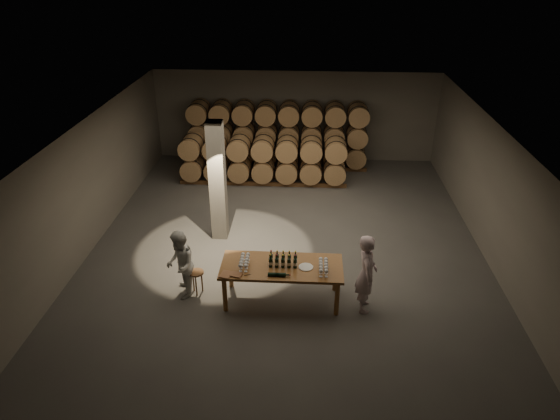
# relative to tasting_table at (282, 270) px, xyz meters

# --- Properties ---
(room) EXTENTS (12.00, 12.00, 12.00)m
(room) POSITION_rel_tasting_table_xyz_m (-1.80, 2.70, 0.80)
(room) COLOR #555250
(room) RESTS_ON ground
(tasting_table) EXTENTS (2.60, 1.10, 0.90)m
(tasting_table) POSITION_rel_tasting_table_xyz_m (0.00, 0.00, 0.00)
(tasting_table) COLOR brown
(tasting_table) RESTS_ON ground
(barrel_stack_back) EXTENTS (6.26, 0.95, 2.31)m
(barrel_stack_back) POSITION_rel_tasting_table_xyz_m (-0.57, 7.70, 0.40)
(barrel_stack_back) COLOR brown
(barrel_stack_back) RESTS_ON ground
(barrel_stack_front) EXTENTS (5.48, 0.95, 1.57)m
(barrel_stack_front) POSITION_rel_tasting_table_xyz_m (-0.96, 6.30, 0.03)
(barrel_stack_front) COLOR brown
(barrel_stack_front) RESTS_ON ground
(bottle_cluster) EXTENTS (0.60, 0.23, 0.32)m
(bottle_cluster) POSITION_rel_tasting_table_xyz_m (0.03, 0.02, 0.22)
(bottle_cluster) COLOR black
(bottle_cluster) RESTS_ON tasting_table
(lying_bottles) EXTENTS (0.47, 0.08, 0.08)m
(lying_bottles) POSITION_rel_tasting_table_xyz_m (-0.07, -0.39, 0.14)
(lying_bottles) COLOR black
(lying_bottles) RESTS_ON tasting_table
(glass_cluster_left) EXTENTS (0.20, 0.53, 0.18)m
(glass_cluster_left) POSITION_rel_tasting_table_xyz_m (-0.79, -0.04, 0.24)
(glass_cluster_left) COLOR silver
(glass_cluster_left) RESTS_ON tasting_table
(glass_cluster_right) EXTENTS (0.20, 0.53, 0.18)m
(glass_cluster_right) POSITION_rel_tasting_table_xyz_m (0.88, -0.13, 0.24)
(glass_cluster_right) COLOR silver
(glass_cluster_right) RESTS_ON tasting_table
(plate) EXTENTS (0.31, 0.31, 0.02)m
(plate) POSITION_rel_tasting_table_xyz_m (0.51, -0.03, 0.11)
(plate) COLOR silver
(plate) RESTS_ON tasting_table
(notebook_near) EXTENTS (0.27, 0.24, 0.03)m
(notebook_near) POSITION_rel_tasting_table_xyz_m (-0.92, -0.41, 0.12)
(notebook_near) COLOR brown
(notebook_near) RESTS_ON tasting_table
(notebook_corner) EXTENTS (0.28, 0.32, 0.02)m
(notebook_corner) POSITION_rel_tasting_table_xyz_m (-1.13, -0.41, 0.12)
(notebook_corner) COLOR brown
(notebook_corner) RESTS_ON tasting_table
(pen) EXTENTS (0.13, 0.05, 0.01)m
(pen) POSITION_rel_tasting_table_xyz_m (-0.69, -0.39, 0.11)
(pen) COLOR black
(pen) RESTS_ON tasting_table
(stool) EXTENTS (0.33, 0.33, 0.56)m
(stool) POSITION_rel_tasting_table_xyz_m (-1.90, 0.16, -0.34)
(stool) COLOR brown
(stool) RESTS_ON ground
(person_man) EXTENTS (0.45, 0.67, 1.79)m
(person_man) POSITION_rel_tasting_table_xyz_m (1.78, -0.17, 0.10)
(person_man) COLOR beige
(person_man) RESTS_ON ground
(person_woman) EXTENTS (0.77, 0.89, 1.59)m
(person_woman) POSITION_rel_tasting_table_xyz_m (-2.22, 0.07, -0.00)
(person_woman) COLOR silver
(person_woman) RESTS_ON ground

